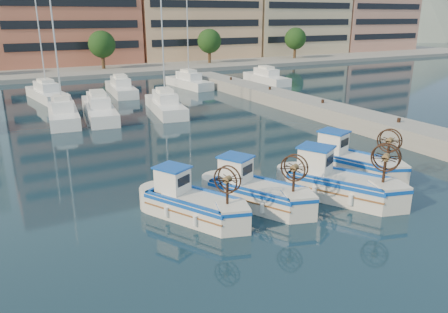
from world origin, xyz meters
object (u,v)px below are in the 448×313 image
fishing_boat_b (255,190)px  fishing_boat_c (337,181)px  fishing_boat_a (191,201)px  fishing_boat_d (350,161)px

fishing_boat_b → fishing_boat_c: 4.05m
fishing_boat_a → fishing_boat_c: bearing=-38.8°
fishing_boat_a → fishing_boat_b: bearing=-32.1°
fishing_boat_b → fishing_boat_d: 6.83m
fishing_boat_a → fishing_boat_b: size_ratio=0.97×
fishing_boat_c → fishing_boat_d: size_ratio=1.04×
fishing_boat_b → fishing_boat_c: size_ratio=0.92×
fishing_boat_b → fishing_boat_d: size_ratio=0.96×
fishing_boat_b → fishing_boat_d: bearing=-19.1°
fishing_boat_c → fishing_boat_d: 3.56m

